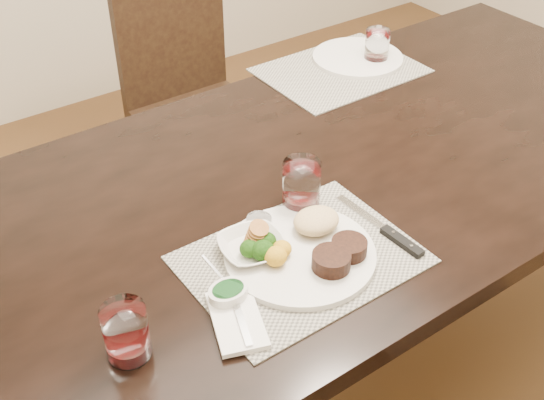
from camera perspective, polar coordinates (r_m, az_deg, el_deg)
ground_plane at (r=2.23m, az=6.31°, el=-12.14°), size 4.50×4.50×0.00m
dining_table at (r=1.78m, az=7.74°, el=1.97°), size 2.00×1.00×0.75m
chair_far at (r=2.52m, az=-6.92°, el=8.97°), size 0.42×0.42×0.90m
placemat_near at (r=1.39m, az=2.41°, el=-4.98°), size 0.46×0.34×0.00m
placemat_far at (r=2.11m, az=5.72°, el=10.74°), size 0.46×0.34×0.00m
dinner_plate at (r=1.39m, az=2.92°, el=-4.04°), size 0.31×0.31×0.06m
napkin_fork at (r=1.27m, az=-2.97°, el=-9.95°), size 0.14×0.18×0.02m
steak_knife at (r=1.46m, az=10.00°, el=-2.84°), size 0.03×0.26×0.01m
cracker_bowl at (r=1.39m, az=-1.68°, el=-3.94°), size 0.15×0.15×0.06m
sauce_ramekin at (r=1.30m, az=-3.68°, el=-7.83°), size 0.08×0.12×0.06m
wine_glass_near at (r=1.50m, az=2.47°, el=1.07°), size 0.08×0.08×0.12m
far_plate at (r=2.17m, az=7.17°, el=11.74°), size 0.28×0.28×0.01m
wine_glass_far at (r=2.15m, az=8.76°, el=12.50°), size 0.07×0.07×0.10m
wine_glass_side at (r=1.22m, az=-12.07°, el=-10.95°), size 0.08×0.08×0.11m
salt_cellar at (r=1.47m, az=-1.09°, el=-1.94°), size 0.05×0.05×0.02m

